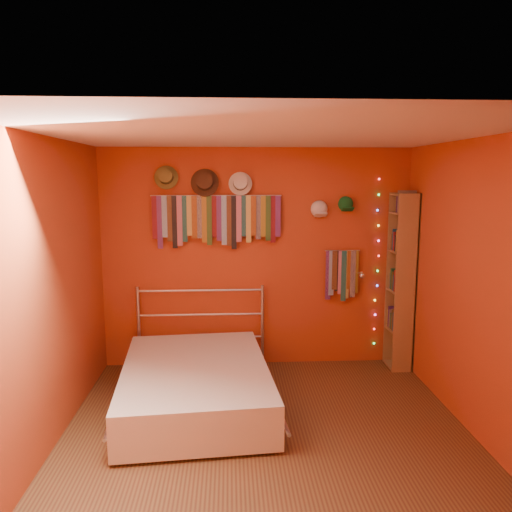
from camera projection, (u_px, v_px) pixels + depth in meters
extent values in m
plane|color=#4F2C1B|center=(268.00, 439.00, 4.18)|extent=(3.50, 3.50, 0.00)
cube|color=#9B3219|center=(257.00, 258.00, 5.71)|extent=(3.50, 0.02, 2.50)
cube|color=#9B3219|center=(482.00, 291.00, 4.07)|extent=(0.02, 3.50, 2.50)
cube|color=#9B3219|center=(45.00, 297.00, 3.89)|extent=(0.02, 3.50, 2.50)
cube|color=white|center=(269.00, 134.00, 3.78)|extent=(3.50, 3.50, 0.02)
cylinder|color=silver|center=(216.00, 196.00, 5.52)|extent=(1.45, 0.01, 0.01)
cube|color=maroon|center=(155.00, 217.00, 5.51)|extent=(0.06, 0.01, 0.48)
cube|color=#451A6A|center=(160.00, 222.00, 5.52)|extent=(0.06, 0.01, 0.59)
cube|color=#77ABD3|center=(164.00, 217.00, 5.50)|extent=(0.06, 0.01, 0.46)
cube|color=#53391B|center=(170.00, 219.00, 5.52)|extent=(0.06, 0.01, 0.51)
cube|color=black|center=(175.00, 222.00, 5.53)|extent=(0.06, 0.01, 0.58)
cube|color=#A9546B|center=(180.00, 221.00, 5.52)|extent=(0.06, 0.01, 0.56)
cube|color=#185552|center=(185.00, 219.00, 5.53)|extent=(0.06, 0.01, 0.51)
cube|color=#B1AD46|center=(189.00, 216.00, 5.52)|extent=(0.06, 0.01, 0.44)
cube|color=brown|center=(194.00, 217.00, 5.52)|extent=(0.06, 0.01, 0.48)
cube|color=#121951|center=(199.00, 217.00, 5.54)|extent=(0.06, 0.01, 0.47)
cube|color=#9A641C|center=(204.00, 219.00, 5.54)|extent=(0.06, 0.01, 0.52)
cube|color=#234B1E|center=(209.00, 221.00, 5.54)|extent=(0.06, 0.01, 0.55)
cube|color=#620E0F|center=(214.00, 217.00, 5.55)|extent=(0.06, 0.01, 0.47)
cube|color=#381861|center=(219.00, 218.00, 5.55)|extent=(0.06, 0.01, 0.50)
cube|color=#72A4CB|center=(224.00, 220.00, 5.55)|extent=(0.06, 0.01, 0.55)
cube|color=#4E2D1A|center=(229.00, 221.00, 5.56)|extent=(0.06, 0.01, 0.56)
cube|color=black|center=(234.00, 223.00, 5.56)|extent=(0.06, 0.01, 0.60)
cube|color=#B05877|center=(239.00, 219.00, 5.55)|extent=(0.06, 0.01, 0.52)
cube|color=#174953|center=(244.00, 216.00, 5.56)|extent=(0.06, 0.01, 0.46)
cube|color=#CBBD51|center=(249.00, 219.00, 5.56)|extent=(0.06, 0.01, 0.53)
cube|color=brown|center=(254.00, 216.00, 5.56)|extent=(0.06, 0.01, 0.45)
cube|color=#121351|center=(258.00, 218.00, 5.57)|extent=(0.06, 0.01, 0.49)
cube|color=olive|center=(263.00, 216.00, 5.57)|extent=(0.06, 0.01, 0.46)
cube|color=#2A5221|center=(268.00, 218.00, 5.57)|extent=(0.06, 0.01, 0.50)
cube|color=maroon|center=(273.00, 219.00, 5.59)|extent=(0.06, 0.01, 0.53)
cube|color=#541B6D|center=(278.00, 216.00, 5.58)|extent=(0.06, 0.01, 0.46)
cylinder|color=silver|center=(342.00, 251.00, 5.70)|extent=(0.40, 0.01, 0.01)
cube|color=#35175C|center=(328.00, 275.00, 5.72)|extent=(0.06, 0.01, 0.57)
cube|color=#688BB9|center=(331.00, 273.00, 5.71)|extent=(0.06, 0.01, 0.52)
cube|color=#4F321A|center=(335.00, 270.00, 5.70)|extent=(0.06, 0.01, 0.45)
cube|color=black|center=(337.00, 271.00, 5.72)|extent=(0.06, 0.01, 0.47)
cube|color=#BA5D89|center=(341.00, 273.00, 5.72)|extent=(0.06, 0.01, 0.50)
cube|color=#17514F|center=(344.00, 276.00, 5.72)|extent=(0.06, 0.01, 0.59)
cube|color=tan|center=(346.00, 275.00, 5.73)|extent=(0.06, 0.01, 0.56)
cube|color=brown|center=(350.00, 270.00, 5.72)|extent=(0.06, 0.01, 0.45)
cube|color=#161353|center=(353.00, 274.00, 5.72)|extent=(0.06, 0.01, 0.54)
cube|color=olive|center=(356.00, 272.00, 5.73)|extent=(0.06, 0.01, 0.50)
cylinder|color=olive|center=(166.00, 177.00, 5.45)|extent=(0.26, 0.06, 0.26)
cylinder|color=olive|center=(166.00, 176.00, 5.40)|extent=(0.15, 0.13, 0.17)
cylinder|color=#332314|center=(166.00, 177.00, 5.43)|extent=(0.16, 0.05, 0.16)
cylinder|color=#3F2616|center=(205.00, 183.00, 5.48)|extent=(0.31, 0.08, 0.30)
cylinder|color=#3F2616|center=(205.00, 182.00, 5.43)|extent=(0.18, 0.15, 0.20)
cylinder|color=black|center=(205.00, 182.00, 5.45)|extent=(0.19, 0.06, 0.19)
cylinder|color=silver|center=(240.00, 184.00, 5.50)|extent=(0.26, 0.06, 0.26)
cylinder|color=silver|center=(240.00, 183.00, 5.46)|extent=(0.15, 0.13, 0.17)
cylinder|color=black|center=(240.00, 183.00, 5.48)|extent=(0.16, 0.05, 0.16)
ellipsoid|color=white|center=(319.00, 209.00, 5.61)|extent=(0.19, 0.14, 0.19)
cube|color=white|center=(321.00, 215.00, 5.50)|extent=(0.13, 0.10, 0.05)
ellipsoid|color=#176928|center=(346.00, 204.00, 5.61)|extent=(0.18, 0.13, 0.18)
cube|color=#176928|center=(348.00, 209.00, 5.51)|extent=(0.13, 0.09, 0.05)
sphere|color=#FF3333|center=(379.00, 179.00, 5.60)|extent=(0.02, 0.02, 0.02)
sphere|color=#33FF4C|center=(379.00, 195.00, 5.63)|extent=(0.02, 0.02, 0.02)
sphere|color=#4C66FF|center=(377.00, 210.00, 5.65)|extent=(0.02, 0.02, 0.02)
sphere|color=yellow|center=(378.00, 226.00, 5.68)|extent=(0.02, 0.02, 0.02)
sphere|color=#FF4CCC|center=(379.00, 241.00, 5.71)|extent=(0.02, 0.02, 0.02)
sphere|color=#FF3333|center=(379.00, 256.00, 5.74)|extent=(0.02, 0.02, 0.02)
sphere|color=#33FF4C|center=(378.00, 271.00, 5.77)|extent=(0.02, 0.02, 0.02)
sphere|color=#4C66FF|center=(377.00, 286.00, 5.79)|extent=(0.02, 0.02, 0.02)
sphere|color=yellow|center=(375.00, 300.00, 5.82)|extent=(0.02, 0.02, 0.02)
sphere|color=#FF4CCC|center=(375.00, 315.00, 5.85)|extent=(0.02, 0.02, 0.02)
sphere|color=#FF3333|center=(374.00, 329.00, 5.88)|extent=(0.02, 0.02, 0.02)
sphere|color=#33FF4C|center=(374.00, 343.00, 5.90)|extent=(0.02, 0.02, 0.02)
cylinder|color=silver|center=(357.00, 273.00, 5.78)|extent=(0.03, 0.03, 0.03)
cylinder|color=silver|center=(359.00, 273.00, 5.67)|extent=(0.01, 0.23, 0.07)
sphere|color=white|center=(362.00, 276.00, 5.56)|extent=(0.06, 0.06, 0.06)
cube|color=#966B43|center=(406.00, 285.00, 5.46)|extent=(0.24, 0.02, 2.00)
cube|color=#966B43|center=(396.00, 279.00, 5.77)|extent=(0.24, 0.02, 2.00)
cube|color=#966B43|center=(411.00, 282.00, 5.62)|extent=(0.02, 0.34, 2.00)
cube|color=#966B43|center=(397.00, 365.00, 5.77)|extent=(0.24, 0.32, 0.02)
cube|color=#966B43|center=(399.00, 329.00, 5.70)|extent=(0.24, 0.32, 0.02)
cube|color=#966B43|center=(401.00, 291.00, 5.63)|extent=(0.24, 0.32, 0.02)
cube|color=#966B43|center=(402.00, 252.00, 5.56)|extent=(0.24, 0.32, 0.02)
cube|color=#966B43|center=(404.00, 213.00, 5.49)|extent=(0.24, 0.32, 0.02)
cube|color=#966B43|center=(405.00, 195.00, 5.46)|extent=(0.24, 0.32, 0.02)
cylinder|color=silver|center=(139.00, 328.00, 5.66)|extent=(0.04, 0.04, 0.96)
cylinder|color=silver|center=(262.00, 326.00, 5.73)|extent=(0.04, 0.04, 0.96)
cylinder|color=silver|center=(201.00, 337.00, 5.72)|extent=(1.41, 0.02, 0.02)
cylinder|color=silver|center=(201.00, 315.00, 5.67)|extent=(1.41, 0.02, 0.02)
cylinder|color=silver|center=(200.00, 290.00, 5.63)|extent=(1.41, 0.02, 0.02)
cube|color=silver|center=(196.00, 384.00, 4.75)|extent=(1.50, 2.02, 0.38)
cylinder|color=silver|center=(121.00, 388.00, 4.71)|extent=(0.19, 1.91, 0.03)
cylinder|color=silver|center=(269.00, 385.00, 4.79)|extent=(0.19, 1.91, 0.03)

